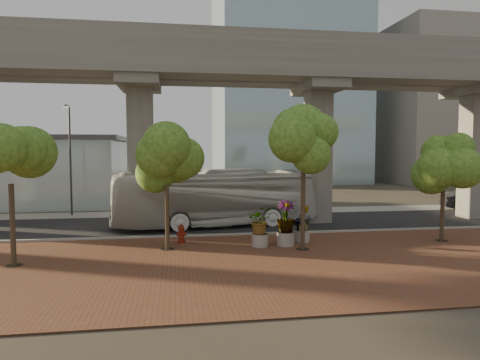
{
  "coord_description": "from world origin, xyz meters",
  "views": [
    {
      "loc": [
        -3.81,
        -26.52,
        5.03
      ],
      "look_at": [
        0.31,
        0.5,
        3.12
      ],
      "focal_mm": 32.0,
      "sensor_mm": 36.0,
      "label": 1
    }
  ],
  "objects": [
    {
      "name": "transit_viaduct",
      "position": [
        0.0,
        2.0,
        7.29
      ],
      "size": [
        72.0,
        5.6,
        12.4
      ],
      "color": "gray",
      "rests_on": "ground"
    },
    {
      "name": "asphalt_road",
      "position": [
        0.0,
        2.0,
        0.02
      ],
      "size": [
        90.0,
        8.0,
        0.04
      ],
      "primitive_type": "cube",
      "color": "black",
      "rests_on": "ground"
    },
    {
      "name": "midrise_block",
      "position": [
        38.0,
        36.0,
        12.0
      ],
      "size": [
        18.0,
        16.0,
        24.0
      ],
      "primitive_type": "cube",
      "color": "gray",
      "rests_on": "ground"
    },
    {
      "name": "fire_hydrant",
      "position": [
        -3.51,
        -3.62,
        0.54
      ],
      "size": [
        0.5,
        0.45,
        1.01
      ],
      "color": "maroon",
      "rests_on": "ground"
    },
    {
      "name": "streetlamp_east",
      "position": [
        7.25,
        5.4,
        4.18
      ],
      "size": [
        0.35,
        1.04,
        7.15
      ],
      "color": "#323338",
      "rests_on": "ground"
    },
    {
      "name": "parked_car",
      "position": [
        20.91,
        5.88,
        0.78
      ],
      "size": [
        5.02,
        2.84,
        1.56
      ],
      "primitive_type": "imported",
      "rotation": [
        0.0,
        0.0,
        1.3
      ],
      "color": "black",
      "rests_on": "ground"
    },
    {
      "name": "brick_plaza",
      "position": [
        0.0,
        -8.0,
        0.03
      ],
      "size": [
        70.0,
        13.0,
        0.06
      ],
      "primitive_type": "cube",
      "color": "brown",
      "rests_on": "ground"
    },
    {
      "name": "curb_strip",
      "position": [
        0.0,
        -2.0,
        0.08
      ],
      "size": [
        70.0,
        0.25,
        0.16
      ],
      "primitive_type": "cube",
      "color": "#9E9A93",
      "rests_on": "ground"
    },
    {
      "name": "street_tree_far_west",
      "position": [
        -10.73,
        -7.13,
        4.62
      ],
      "size": [
        3.54,
        3.54,
        6.2
      ],
      "color": "#4E3D2D",
      "rests_on": "ground"
    },
    {
      "name": "planter_right",
      "position": [
        1.87,
        -5.09,
        1.48
      ],
      "size": [
        2.2,
        2.2,
        2.35
      ],
      "color": "#AEAB9D",
      "rests_on": "ground"
    },
    {
      "name": "street_tree_near_east",
      "position": [
        2.5,
        -6.04,
        5.29
      ],
      "size": [
        3.97,
        3.97,
        7.07
      ],
      "color": "#4E3D2D",
      "rests_on": "ground"
    },
    {
      "name": "planter_left",
      "position": [
        3.0,
        -4.3,
        1.28
      ],
      "size": [
        1.82,
        1.82,
        2.0
      ],
      "color": "#AFA69E",
      "rests_on": "ground"
    },
    {
      "name": "streetlamp_west",
      "position": [
        -11.66,
        7.39,
        4.85
      ],
      "size": [
        0.41,
        1.2,
        8.32
      ],
      "color": "#2A2B2F",
      "rests_on": "ground"
    },
    {
      "name": "planter_front",
      "position": [
        0.5,
        -5.11,
        1.32
      ],
      "size": [
        1.88,
        1.88,
        2.07
      ],
      "color": "#A9A098",
      "rests_on": "ground"
    },
    {
      "name": "far_sidewalk",
      "position": [
        0.0,
        7.5,
        0.03
      ],
      "size": [
        90.0,
        3.0,
        0.06
      ],
      "primitive_type": "cube",
      "color": "#9E9A93",
      "rests_on": "ground"
    },
    {
      "name": "street_tree_near_west",
      "position": [
        -4.22,
        -5.03,
        4.36
      ],
      "size": [
        3.72,
        3.72,
        6.01
      ],
      "color": "#4E3D2D",
      "rests_on": "ground"
    },
    {
      "name": "street_tree_far_east",
      "position": [
        10.66,
        -5.24,
        4.19
      ],
      "size": [
        3.86,
        3.86,
        5.9
      ],
      "color": "#4E3D2D",
      "rests_on": "ground"
    },
    {
      "name": "ground",
      "position": [
        0.0,
        0.0,
        0.0
      ],
      "size": [
        160.0,
        160.0,
        0.0
      ],
      "primitive_type": "plane",
      "color": "#353026",
      "rests_on": "ground"
    },
    {
      "name": "transit_bus",
      "position": [
        -1.25,
        1.32,
        1.86
      ],
      "size": [
        13.67,
        5.25,
        3.72
      ],
      "primitive_type": "imported",
      "rotation": [
        0.0,
        0.0,
        1.73
      ],
      "color": "silver",
      "rests_on": "ground"
    }
  ]
}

